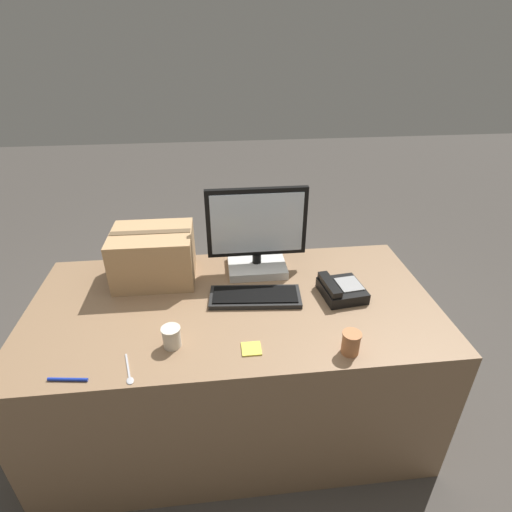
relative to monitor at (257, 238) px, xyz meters
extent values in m
plane|color=#47423D|center=(-0.14, -0.27, -0.92)|extent=(12.00, 12.00, 0.00)
cube|color=#8C6B4C|center=(-0.14, -0.27, -0.55)|extent=(1.80, 0.90, 0.74)
cube|color=white|center=(0.00, 0.00, -0.16)|extent=(0.29, 0.24, 0.04)
cylinder|color=black|center=(0.00, 0.00, -0.11)|extent=(0.04, 0.04, 0.05)
cube|color=black|center=(0.00, 0.00, 0.08)|extent=(0.48, 0.03, 0.34)
cube|color=silver|center=(0.00, -0.02, 0.08)|extent=(0.44, 0.01, 0.30)
cube|color=black|center=(-0.04, -0.25, -0.17)|extent=(0.42, 0.20, 0.02)
cube|color=black|center=(-0.04, -0.25, -0.15)|extent=(0.39, 0.16, 0.01)
cube|color=black|center=(0.36, -0.27, -0.15)|extent=(0.20, 0.21, 0.05)
cube|color=black|center=(0.30, -0.27, -0.11)|extent=(0.07, 0.19, 0.03)
cube|color=gray|center=(0.39, -0.26, -0.13)|extent=(0.11, 0.13, 0.01)
cylinder|color=beige|center=(-0.39, -0.52, -0.14)|extent=(0.07, 0.07, 0.08)
cylinder|color=beige|center=(-0.39, -0.52, -0.10)|extent=(0.07, 0.07, 0.01)
cylinder|color=#BC7547|center=(0.28, -0.63, -0.14)|extent=(0.07, 0.07, 0.08)
cylinder|color=#BC7547|center=(0.28, -0.63, -0.09)|extent=(0.07, 0.07, 0.01)
cube|color=#B2B2B7|center=(-0.54, -0.61, -0.18)|extent=(0.04, 0.12, 0.00)
ellipsoid|color=#B2B2B7|center=(-0.52, -0.69, -0.18)|extent=(0.03, 0.04, 0.00)
cube|color=tan|center=(-0.50, -0.02, -0.06)|extent=(0.38, 0.31, 0.24)
cube|color=brown|center=(-0.50, -0.02, 0.07)|extent=(0.37, 0.04, 0.00)
cylinder|color=#1933B2|center=(-0.73, -0.66, -0.17)|extent=(0.14, 0.03, 0.01)
cube|color=#E5DB4C|center=(-0.09, -0.58, -0.18)|extent=(0.07, 0.07, 0.01)
camera|label=1|loc=(-0.19, -1.71, 0.88)|focal=28.00mm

